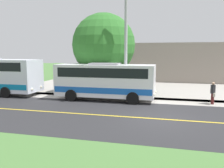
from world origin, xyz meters
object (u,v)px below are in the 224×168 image
(shuttle_bus_front, at_px, (105,80))
(street_light_pole, at_px, (126,39))
(tree_curbside, at_px, (104,45))
(commercial_building, at_px, (157,61))
(pedestrian_with_bags, at_px, (213,92))

(shuttle_bus_front, relative_size, street_light_pole, 0.91)
(tree_curbside, height_order, commercial_building, tree_curbside)
(pedestrian_with_bags, xyz_separation_m, street_light_pole, (-0.06, -6.38, 3.80))
(shuttle_bus_front, height_order, pedestrian_with_bags, shuttle_bus_front)
(street_light_pole, distance_m, commercial_building, 16.74)
(street_light_pole, bearing_deg, shuttle_bus_front, -74.39)
(street_light_pole, height_order, commercial_building, street_light_pole)
(shuttle_bus_front, xyz_separation_m, commercial_building, (-16.94, 3.02, 0.84))
(shuttle_bus_front, xyz_separation_m, tree_curbside, (-2.94, -0.93, 2.74))
(pedestrian_with_bags, relative_size, tree_curbside, 0.22)
(street_light_pole, distance_m, tree_curbside, 3.52)
(shuttle_bus_front, distance_m, pedestrian_with_bags, 7.93)
(tree_curbside, bearing_deg, street_light_pole, 44.12)
(pedestrian_with_bags, distance_m, tree_curbside, 9.82)
(pedestrian_with_bags, height_order, street_light_pole, street_light_pole)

